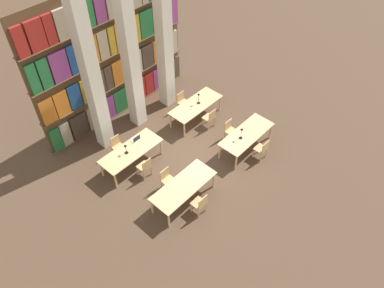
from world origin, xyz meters
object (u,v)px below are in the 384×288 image
Objects in this scene: reading_table_0 at (184,187)px; chair_1 at (167,179)px; chair_0 at (200,204)px; desk_lamp_2 at (199,97)px; chair_5 at (118,146)px; chair_2 at (262,149)px; desk_lamp_1 at (126,147)px; reading_table_3 at (196,106)px; desk_lamp_0 at (241,132)px; reading_table_1 at (247,135)px; chair_3 at (230,130)px; reading_table_2 at (131,152)px; pillar_left at (92,79)px; laptop at (136,139)px; chair_7 at (183,102)px; pillar_center at (130,59)px; chair_4 at (145,167)px; chair_6 at (210,118)px; pillar_right at (164,40)px.

reading_table_0 is 0.78m from chair_1.
chair_1 is at bearing 90.00° from chair_0.
chair_5 is at bearing 167.84° from desk_lamp_2.
desk_lamp_1 is at bearing 137.85° from chair_2.
desk_lamp_1 is at bearing 179.81° from reading_table_3.
desk_lamp_0 is at bearing 13.06° from chair_0.
chair_1 reaches higher than reading_table_1.
chair_3 is 1.87m from desk_lamp_2.
chair_5 is at bearing 92.82° from reading_table_2.
reading_table_1 is 1.00× the size of reading_table_3.
chair_1 is 2.48m from chair_5.
desk_lamp_1 is at bearing -80.68° from chair_1.
pillar_left is at bearing 126.46° from desk_lamp_0.
laptop reaches higher than chair_7.
chair_5 is 2.77× the size of laptop.
pillar_center is at bearing 71.16° from chair_0.
desk_lamp_0 is (-0.32, 0.78, 0.61)m from chair_2.
laptop reaches higher than chair_5.
chair_4 and chair_5 have the same top height.
chair_0 is at bearing 91.91° from chair_5.
desk_lamp_1 reaches higher than reading_table_3.
chair_1 is 2.10× the size of desk_lamp_1.
reading_table_0 is at bearing 82.75° from laptop.
reading_table_2 is 7.33× the size of laptop.
reading_table_3 is at bearing 89.30° from chair_7.
pillar_center is 2.56× the size of reading_table_3.
desk_lamp_0 is at bearing 65.81° from chair_3.
chair_4 is 1.00× the size of chair_7.
reading_table_3 is 4.70× the size of desk_lamp_2.
chair_2 is (3.35, -0.82, -0.20)m from reading_table_0.
laptop is 0.36× the size of chair_6.
chair_7 is at bearing -170.93° from laptop.
chair_7 is (3.51, 0.00, 0.00)m from chair_5.
desk_lamp_2 is at bearing -94.14° from chair_3.
chair_1 is 1.00× the size of chair_6.
desk_lamp_1 is (-3.66, 1.81, 0.56)m from chair_3.
chair_2 is at bearing -55.44° from pillar_left.
chair_3 is at bearing -63.68° from pillar_center.
chair_3 and chair_7 have the same top height.
pillar_center is at bearing -153.31° from chair_5.
laptop is at bearing 133.76° from desk_lamp_0.
chair_4 is at bearing -167.90° from reading_table_3.
pillar_center reaches higher than desk_lamp_0.
pillar_center is 6.76× the size of chair_6.
pillar_right reaches higher than reading_table_1.
pillar_center is 4.53m from chair_1.
reading_table_1 is at bearing 88.57° from chair_2.
laptop is at bearing 130.05° from chair_2.
desk_lamp_0 is at bearing 133.76° from laptop.
desk_lamp_2 is at bearing 80.61° from chair_6.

